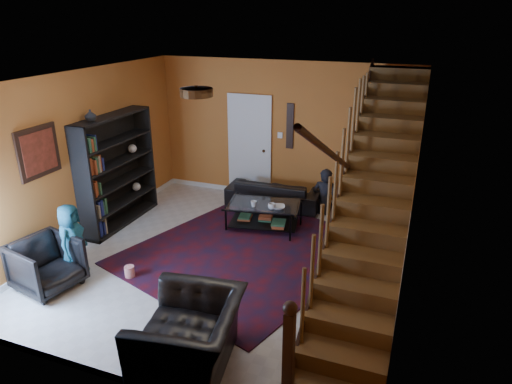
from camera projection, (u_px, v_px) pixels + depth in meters
floor at (228, 260)px, 7.19m from camera, size 5.50×5.50×0.00m
room at (193, 212)px, 8.76m from camera, size 5.50×5.50×5.50m
staircase at (374, 196)px, 5.97m from camera, size 0.95×5.02×3.18m
bookshelf at (118, 173)px, 8.14m from camera, size 0.35×1.80×2.00m
door at (250, 148)px, 9.41m from camera, size 0.82×0.05×2.05m
framed_picture at (38, 152)px, 6.60m from camera, size 0.04×0.74×0.74m
wall_hanging at (290, 126)px, 8.94m from camera, size 0.14×0.03×0.90m
ceiling_fixture at (196, 92)px, 5.48m from camera, size 0.40×0.40×0.10m
rug at (246, 251)px, 7.43m from camera, size 4.11×4.39×0.02m
sofa at (274, 193)px, 9.09m from camera, size 1.88×0.80×0.54m
armchair_left at (47, 265)px, 6.34m from camera, size 0.95×0.93×0.73m
armchair_right at (190, 336)px, 4.91m from camera, size 1.23×1.35×0.78m
person_adult_a at (324, 201)px, 8.82m from camera, size 0.50×0.33×1.34m
person_adult_b at (350, 210)px, 8.70m from camera, size 0.58×0.46×1.13m
person_child at (72, 240)px, 6.60m from camera, size 0.48×0.62×1.12m
coffee_table at (264, 214)px, 8.13m from camera, size 1.36×0.94×0.48m
cup_a at (272, 206)px, 7.83m from camera, size 0.17×0.17×0.10m
cup_b at (254, 204)px, 7.93m from camera, size 0.11×0.11×0.10m
bowl at (278, 207)px, 7.85m from camera, size 0.30×0.30×0.06m
vase at (90, 116)px, 7.29m from camera, size 0.18×0.18×0.19m
popcorn_bucket at (130, 271)px, 6.67m from camera, size 0.16×0.16×0.17m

